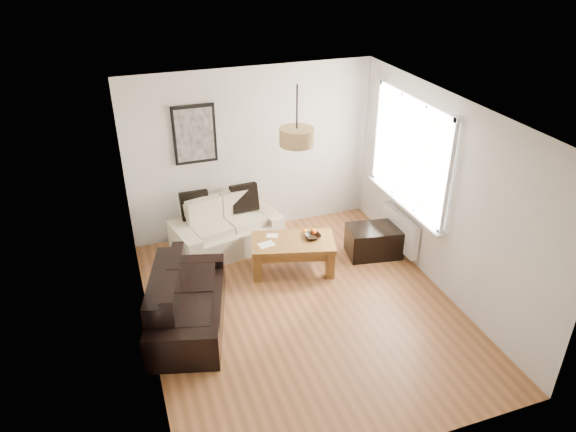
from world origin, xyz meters
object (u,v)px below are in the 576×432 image
object	(u,v)px
loveseat_cream	(226,225)
coffee_table	(293,255)
ottoman	(374,241)
sofa_leather	(188,300)

from	to	relation	value
loveseat_cream	coffee_table	bearing A→B (deg)	-62.53
coffee_table	ottoman	distance (m)	1.27
ottoman	coffee_table	bearing A→B (deg)	178.86
loveseat_cream	sofa_leather	bearing A→B (deg)	-131.29
loveseat_cream	sofa_leather	size ratio (longest dim) A/B	0.92
sofa_leather	loveseat_cream	bearing A→B (deg)	-13.19
sofa_leather	coffee_table	world-z (taller)	sofa_leather
sofa_leather	ottoman	bearing A→B (deg)	-61.26
coffee_table	sofa_leather	bearing A→B (deg)	-156.19
ottoman	loveseat_cream	bearing A→B (deg)	155.84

